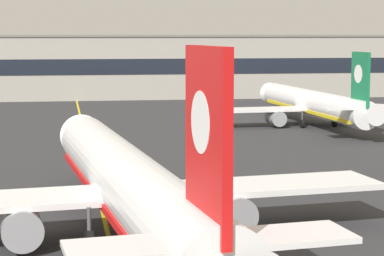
# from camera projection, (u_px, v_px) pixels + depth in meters

# --- Properties ---
(taxiway_centreline) EXTENTS (4.61, 179.96, 0.01)m
(taxiway_centreline) POSITION_uv_depth(u_px,v_px,m) (98.00, 191.00, 57.92)
(taxiway_centreline) COLOR yellow
(taxiway_centreline) RESTS_ON ground
(airliner_foreground) EXTENTS (32.35, 41.47, 11.65)m
(airliner_foreground) POSITION_uv_depth(u_px,v_px,m) (129.00, 184.00, 43.75)
(airliner_foreground) COLOR white
(airliner_foreground) RESTS_ON ground
(airliner_background) EXTENTS (27.77, 35.72, 10.02)m
(airliner_background) POSITION_uv_depth(u_px,v_px,m) (314.00, 104.00, 98.24)
(airliner_background) COLOR white
(airliner_background) RESTS_ON ground
(terminal_building) EXTENTS (168.24, 12.40, 11.82)m
(terminal_building) POSITION_uv_depth(u_px,v_px,m) (51.00, 67.00, 139.30)
(terminal_building) COLOR #9E998E
(terminal_building) RESTS_ON ground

